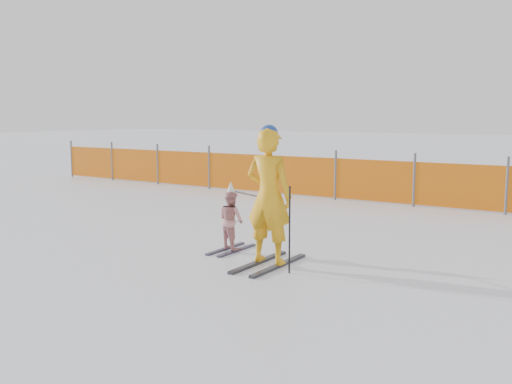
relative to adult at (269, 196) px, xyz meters
The scene contains 5 objects.
ground 1.10m from the adult, 141.50° to the right, with size 120.00×120.00×0.00m, color white.
adult is the anchor object (origin of this frame).
child 1.17m from the adult, 155.90° to the left, with size 0.53×0.97×1.09m.
ski_poles 0.27m from the adult, 23.59° to the right, with size 1.32×0.60×1.19m.
safety_fence 7.76m from the adult, 125.60° to the left, with size 14.95×0.06×1.25m.
Camera 1 is at (4.51, -6.43, 2.12)m, focal length 40.00 mm.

